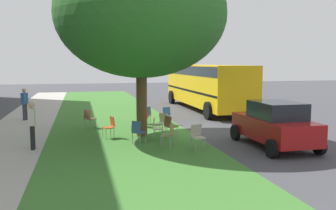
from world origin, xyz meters
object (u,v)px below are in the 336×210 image
at_px(school_bus, 206,83).
at_px(pedestrian_1, 25,103).
at_px(chair_1, 89,117).
at_px(chair_5, 162,122).
at_px(chair_3, 110,125).
at_px(chair_9, 144,116).
at_px(chair_8, 197,135).
at_px(chair_4, 156,127).
at_px(chair_2, 166,114).
at_px(chair_7, 146,114).
at_px(street_tree, 141,15).
at_px(pedestrian_0, 32,123).
at_px(chair_0, 169,133).
at_px(parked_car, 275,124).
at_px(chair_10, 138,130).
at_px(chair_6, 170,125).

distance_m(school_bus, pedestrian_1, 10.97).
relative_size(chair_1, chair_5, 1.00).
height_order(chair_3, chair_9, same).
distance_m(chair_8, school_bus, 11.19).
height_order(chair_3, school_bus, school_bus).
relative_size(chair_3, chair_9, 1.00).
bearing_deg(chair_4, pedestrian_1, 41.52).
xyz_separation_m(chair_2, chair_8, (-5.32, 0.11, 0.00)).
bearing_deg(chair_7, chair_4, 176.04).
relative_size(street_tree, pedestrian_0, 4.42).
bearing_deg(chair_0, parked_car, -102.39).
height_order(chair_1, chair_9, same).
relative_size(chair_1, school_bus, 0.08).
xyz_separation_m(chair_4, chair_9, (2.91, 0.00, 0.00)).
height_order(chair_8, chair_10, same).
relative_size(street_tree, chair_0, 8.49).
bearing_deg(chair_5, street_tree, 105.49).
bearing_deg(chair_5, chair_2, -16.86).
height_order(chair_7, chair_8, same).
xyz_separation_m(chair_2, pedestrian_1, (3.17, 6.90, 0.41)).
height_order(chair_0, chair_3, same).
distance_m(chair_1, chair_2, 3.67).
bearing_deg(chair_3, pedestrian_1, 34.61).
xyz_separation_m(street_tree, pedestrian_0, (-1.46, 4.11, -4.01)).
relative_size(chair_5, chair_10, 1.00).
distance_m(chair_1, chair_8, 6.28).
bearing_deg(pedestrian_1, pedestrian_0, -170.32).
xyz_separation_m(chair_7, chair_10, (-4.28, 1.09, 0.00)).
height_order(chair_3, chair_10, same).
distance_m(chair_0, chair_1, 5.32).
bearing_deg(chair_6, chair_3, 79.75).
relative_size(chair_10, school_bus, 0.08).
xyz_separation_m(chair_10, pedestrian_0, (0.04, 3.70, 0.41)).
relative_size(chair_2, chair_6, 1.00).
relative_size(street_tree, chair_6, 8.49).
bearing_deg(parked_car, chair_5, 45.15).
distance_m(chair_6, chair_10, 1.72).
bearing_deg(chair_10, chair_6, -57.71).
bearing_deg(pedestrian_0, chair_3, -64.90).
relative_size(chair_5, chair_7, 1.00).
height_order(chair_1, chair_8, same).
bearing_deg(chair_2, chair_5, 163.14).
relative_size(chair_1, chair_2, 1.00).
distance_m(chair_3, chair_6, 2.41).
bearing_deg(chair_2, chair_4, 160.89).
height_order(school_bus, pedestrian_1, school_bus).
bearing_deg(chair_6, chair_9, 13.14).
distance_m(chair_0, chair_3, 2.87).
bearing_deg(school_bus, chair_4, 149.10).
bearing_deg(chair_9, chair_10, 166.69).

